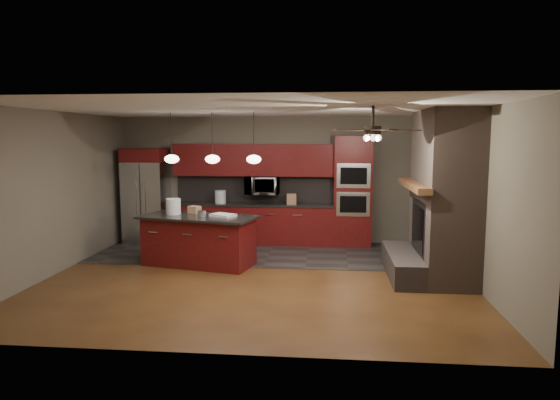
# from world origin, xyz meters

# --- Properties ---
(ground) EXTENTS (7.00, 7.00, 0.00)m
(ground) POSITION_xyz_m (0.00, 0.00, 0.00)
(ground) COLOR brown
(ground) RESTS_ON ground
(ceiling) EXTENTS (7.00, 6.00, 0.02)m
(ceiling) POSITION_xyz_m (0.00, 0.00, 2.80)
(ceiling) COLOR white
(ceiling) RESTS_ON back_wall
(back_wall) EXTENTS (7.00, 0.02, 2.80)m
(back_wall) POSITION_xyz_m (0.00, 3.00, 1.40)
(back_wall) COLOR #625C4E
(back_wall) RESTS_ON ground
(right_wall) EXTENTS (0.02, 6.00, 2.80)m
(right_wall) POSITION_xyz_m (3.50, 0.00, 1.40)
(right_wall) COLOR #625C4E
(right_wall) RESTS_ON ground
(left_wall) EXTENTS (0.02, 6.00, 2.80)m
(left_wall) POSITION_xyz_m (-3.50, 0.00, 1.40)
(left_wall) COLOR #625C4E
(left_wall) RESTS_ON ground
(slate_tile_patch) EXTENTS (7.00, 2.40, 0.01)m
(slate_tile_patch) POSITION_xyz_m (0.00, 1.80, 0.01)
(slate_tile_patch) COLOR #302E2B
(slate_tile_patch) RESTS_ON ground
(fireplace_column) EXTENTS (1.30, 2.10, 2.80)m
(fireplace_column) POSITION_xyz_m (3.04, 0.40, 1.30)
(fireplace_column) COLOR brown
(fireplace_column) RESTS_ON ground
(back_cabinetry) EXTENTS (3.59, 0.64, 2.20)m
(back_cabinetry) POSITION_xyz_m (-0.48, 2.74, 0.89)
(back_cabinetry) COLOR maroon
(back_cabinetry) RESTS_ON ground
(oven_tower) EXTENTS (0.80, 0.63, 2.38)m
(oven_tower) POSITION_xyz_m (1.70, 2.69, 1.19)
(oven_tower) COLOR maroon
(oven_tower) RESTS_ON ground
(microwave) EXTENTS (0.73, 0.41, 0.50)m
(microwave) POSITION_xyz_m (-0.27, 2.75, 1.30)
(microwave) COLOR silver
(microwave) RESTS_ON back_cabinetry
(refrigerator) EXTENTS (0.90, 0.75, 2.11)m
(refrigerator) POSITION_xyz_m (-2.87, 2.62, 1.05)
(refrigerator) COLOR silver
(refrigerator) RESTS_ON ground
(kitchen_island) EXTENTS (2.28, 1.42, 0.92)m
(kitchen_island) POSITION_xyz_m (-1.19, 0.74, 0.47)
(kitchen_island) COLOR maroon
(kitchen_island) RESTS_ON ground
(white_bucket) EXTENTS (0.30, 0.30, 0.29)m
(white_bucket) POSITION_xyz_m (-1.70, 0.89, 1.07)
(white_bucket) COLOR white
(white_bucket) RESTS_ON kitchen_island
(paint_can) EXTENTS (0.20, 0.20, 0.11)m
(paint_can) POSITION_xyz_m (-1.11, 0.67, 0.97)
(paint_can) COLOR #B4B4B9
(paint_can) RESTS_ON kitchen_island
(paint_tray) EXTENTS (0.52, 0.46, 0.04)m
(paint_tray) POSITION_xyz_m (-0.73, 0.74, 0.94)
(paint_tray) COLOR white
(paint_tray) RESTS_ON kitchen_island
(cardboard_box) EXTENTS (0.26, 0.24, 0.14)m
(cardboard_box) POSITION_xyz_m (-1.34, 1.04, 0.99)
(cardboard_box) COLOR #AA7E57
(cardboard_box) RESTS_ON kitchen_island
(counter_bucket) EXTENTS (0.27, 0.27, 0.28)m
(counter_bucket) POSITION_xyz_m (-1.21, 2.70, 1.04)
(counter_bucket) COLOR white
(counter_bucket) RESTS_ON back_cabinetry
(counter_box) EXTENTS (0.22, 0.18, 0.23)m
(counter_box) POSITION_xyz_m (0.38, 2.65, 1.01)
(counter_box) COLOR #AD7B59
(counter_box) RESTS_ON back_cabinetry
(pendant_left) EXTENTS (0.26, 0.26, 0.92)m
(pendant_left) POSITION_xyz_m (-1.65, 0.70, 1.96)
(pendant_left) COLOR black
(pendant_left) RESTS_ON ceiling
(pendant_center) EXTENTS (0.26, 0.26, 0.92)m
(pendant_center) POSITION_xyz_m (-0.90, 0.70, 1.96)
(pendant_center) COLOR black
(pendant_center) RESTS_ON ceiling
(pendant_right) EXTENTS (0.26, 0.26, 0.92)m
(pendant_right) POSITION_xyz_m (-0.15, 0.70, 1.96)
(pendant_right) COLOR black
(pendant_right) RESTS_ON ceiling
(ceiling_fan) EXTENTS (1.27, 1.33, 0.41)m
(ceiling_fan) POSITION_xyz_m (1.80, -0.80, 2.46)
(ceiling_fan) COLOR black
(ceiling_fan) RESTS_ON ceiling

